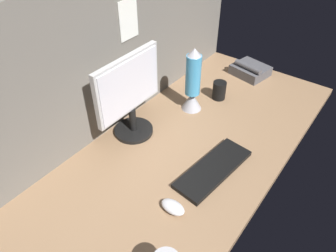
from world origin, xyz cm
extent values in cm
cube|color=#8C6B4C|center=(0.00, 0.00, -1.50)|extent=(180.00, 80.00, 3.00)
cube|color=slate|center=(0.00, 37.50, 33.92)|extent=(180.00, 5.00, 67.84)
cube|color=white|center=(8.97, 34.70, 47.33)|extent=(10.78, 0.40, 16.80)
cylinder|color=black|center=(-3.95, 24.50, 0.90)|extent=(18.00, 18.00, 1.80)
cylinder|color=black|center=(-3.95, 24.50, 7.30)|extent=(3.20, 3.20, 11.00)
cube|color=#B7B7B7|center=(-3.95, 25.50, 25.65)|extent=(36.66, 2.40, 25.71)
cube|color=silver|center=(-3.95, 24.10, 25.65)|extent=(34.26, 0.60, 23.31)
cube|color=black|center=(-2.82, -17.91, 1.00)|extent=(38.22, 17.05, 2.00)
ellipsoid|color=silver|center=(-28.28, -16.02, 1.70)|extent=(5.74, 9.68, 3.40)
cylinder|color=black|center=(44.26, 6.84, 4.83)|extent=(7.05, 7.05, 9.66)
cone|color=#A5A5AD|center=(27.98, 13.35, 4.62)|extent=(10.16, 10.16, 9.23)
cylinder|color=#3F99CC|center=(27.98, 13.35, 19.39)|extent=(7.39, 7.39, 20.31)
cone|color=#A5A5AD|center=(27.98, 13.35, 31.39)|extent=(6.65, 6.65, 3.69)
cube|color=#4C4C51|center=(76.80, 4.28, 2.80)|extent=(20.46, 22.02, 5.60)
cylinder|color=#4C4C51|center=(72.13, 4.28, 7.20)|extent=(6.56, 17.39, 3.20)
camera|label=1|loc=(-85.80, -56.99, 98.12)|focal=34.33mm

